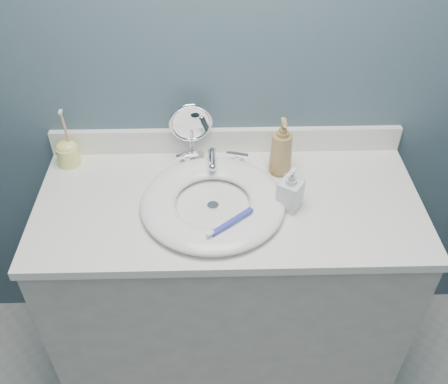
{
  "coord_description": "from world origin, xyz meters",
  "views": [
    {
      "loc": [
        -0.04,
        -0.2,
        1.94
      ],
      "look_at": [
        -0.02,
        0.94,
        0.94
      ],
      "focal_mm": 40.0,
      "sensor_mm": 36.0,
      "label": 1
    }
  ],
  "objects_px": {
    "makeup_mirror": "(191,129)",
    "soap_bottle_amber": "(282,147)",
    "toothbrush_holder": "(68,152)",
    "soap_bottle_clear": "(291,189)"
  },
  "relations": [
    {
      "from": "makeup_mirror",
      "to": "soap_bottle_amber",
      "type": "relative_size",
      "value": 1.06
    },
    {
      "from": "toothbrush_holder",
      "to": "soap_bottle_amber",
      "type": "bearing_deg",
      "value": -4.82
    },
    {
      "from": "soap_bottle_amber",
      "to": "soap_bottle_clear",
      "type": "relative_size",
      "value": 1.39
    },
    {
      "from": "soap_bottle_clear",
      "to": "makeup_mirror",
      "type": "bearing_deg",
      "value": 172.73
    },
    {
      "from": "soap_bottle_clear",
      "to": "toothbrush_holder",
      "type": "height_order",
      "value": "toothbrush_holder"
    },
    {
      "from": "makeup_mirror",
      "to": "soap_bottle_clear",
      "type": "bearing_deg",
      "value": -47.72
    },
    {
      "from": "soap_bottle_clear",
      "to": "toothbrush_holder",
      "type": "relative_size",
      "value": 0.68
    },
    {
      "from": "soap_bottle_amber",
      "to": "toothbrush_holder",
      "type": "relative_size",
      "value": 0.95
    },
    {
      "from": "soap_bottle_amber",
      "to": "toothbrush_holder",
      "type": "height_order",
      "value": "toothbrush_holder"
    },
    {
      "from": "makeup_mirror",
      "to": "soap_bottle_amber",
      "type": "height_order",
      "value": "makeup_mirror"
    }
  ]
}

